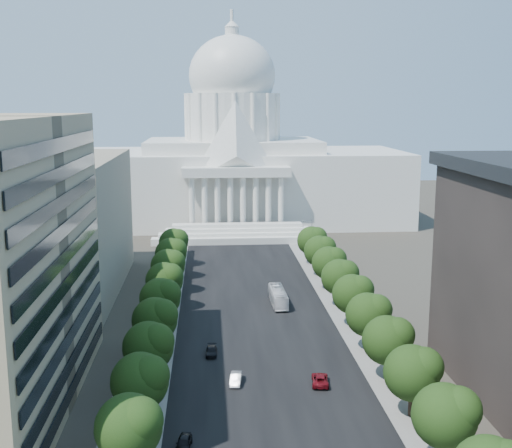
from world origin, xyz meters
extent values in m
cube|color=black|center=(0.00, 90.00, 0.00)|extent=(30.00, 260.00, 0.01)
cube|color=gray|center=(-19.00, 90.00, 0.00)|extent=(8.00, 260.00, 0.02)
cube|color=gray|center=(19.00, 90.00, 0.00)|extent=(8.00, 260.00, 0.02)
cube|color=white|center=(0.00, 185.00, 12.50)|extent=(120.00, 50.00, 25.00)
cube|color=white|center=(0.00, 185.00, 27.00)|extent=(60.00, 40.00, 4.00)
cube|color=white|center=(0.00, 158.00, 20.50)|extent=(34.00, 8.00, 3.00)
cylinder|color=white|center=(0.00, 185.00, 37.00)|extent=(32.00, 32.00, 16.00)
ellipsoid|color=white|center=(0.00, 185.00, 51.00)|extent=(30.00, 30.00, 27.60)
cylinder|color=white|center=(0.00, 185.00, 64.00)|extent=(4.80, 4.80, 7.00)
cone|color=white|center=(0.00, 185.00, 68.50)|extent=(5.20, 5.20, 2.50)
cylinder|color=white|center=(0.00, 185.00, 71.00)|extent=(1.20, 1.20, 4.00)
cube|color=gray|center=(-48.00, 100.00, 15.00)|extent=(38.00, 52.00, 30.00)
sphere|color=black|center=(-18.00, 24.00, 6.17)|extent=(7.60, 7.60, 7.60)
sphere|color=black|center=(-16.67, 23.24, 7.31)|extent=(5.32, 5.32, 5.32)
cylinder|color=#33261C|center=(-18.00, 36.00, 1.47)|extent=(0.56, 0.56, 2.94)
sphere|color=black|center=(-18.00, 36.00, 6.17)|extent=(7.60, 7.60, 7.60)
sphere|color=black|center=(-16.67, 35.24, 7.31)|extent=(5.32, 5.32, 5.32)
cylinder|color=#33261C|center=(-18.00, 48.00, 1.47)|extent=(0.56, 0.56, 2.94)
sphere|color=black|center=(-18.00, 48.00, 6.17)|extent=(7.60, 7.60, 7.60)
sphere|color=black|center=(-16.67, 47.24, 7.31)|extent=(5.32, 5.32, 5.32)
cylinder|color=#33261C|center=(-18.00, 60.00, 1.47)|extent=(0.56, 0.56, 2.94)
sphere|color=black|center=(-18.00, 60.00, 6.17)|extent=(7.60, 7.60, 7.60)
sphere|color=black|center=(-16.67, 59.24, 7.31)|extent=(5.32, 5.32, 5.32)
cylinder|color=#33261C|center=(-18.00, 72.00, 1.47)|extent=(0.56, 0.56, 2.94)
sphere|color=black|center=(-18.00, 72.00, 6.17)|extent=(7.60, 7.60, 7.60)
sphere|color=black|center=(-16.67, 71.24, 7.31)|extent=(5.32, 5.32, 5.32)
cylinder|color=#33261C|center=(-18.00, 84.00, 1.47)|extent=(0.56, 0.56, 2.94)
sphere|color=black|center=(-18.00, 84.00, 6.17)|extent=(7.60, 7.60, 7.60)
sphere|color=black|center=(-16.67, 83.24, 7.31)|extent=(5.32, 5.32, 5.32)
cylinder|color=#33261C|center=(-18.00, 96.00, 1.47)|extent=(0.56, 0.56, 2.94)
sphere|color=black|center=(-18.00, 96.00, 6.17)|extent=(7.60, 7.60, 7.60)
sphere|color=black|center=(-16.67, 95.24, 7.31)|extent=(5.32, 5.32, 5.32)
cylinder|color=#33261C|center=(-18.00, 108.00, 1.47)|extent=(0.56, 0.56, 2.94)
sphere|color=black|center=(-18.00, 108.00, 6.17)|extent=(7.60, 7.60, 7.60)
sphere|color=black|center=(-16.67, 107.24, 7.31)|extent=(5.32, 5.32, 5.32)
cylinder|color=#33261C|center=(-18.00, 120.00, 1.47)|extent=(0.56, 0.56, 2.94)
sphere|color=black|center=(-18.00, 120.00, 6.17)|extent=(7.60, 7.60, 7.60)
sphere|color=black|center=(-16.67, 119.24, 7.31)|extent=(5.32, 5.32, 5.32)
sphere|color=black|center=(18.00, 24.00, 6.17)|extent=(7.60, 7.60, 7.60)
sphere|color=black|center=(19.33, 23.24, 7.31)|extent=(5.32, 5.32, 5.32)
cylinder|color=#33261C|center=(18.00, 36.00, 1.47)|extent=(0.56, 0.56, 2.94)
sphere|color=black|center=(18.00, 36.00, 6.17)|extent=(7.60, 7.60, 7.60)
sphere|color=black|center=(19.33, 35.24, 7.31)|extent=(5.32, 5.32, 5.32)
cylinder|color=#33261C|center=(18.00, 48.00, 1.47)|extent=(0.56, 0.56, 2.94)
sphere|color=black|center=(18.00, 48.00, 6.17)|extent=(7.60, 7.60, 7.60)
sphere|color=black|center=(19.33, 47.24, 7.31)|extent=(5.32, 5.32, 5.32)
cylinder|color=#33261C|center=(18.00, 60.00, 1.47)|extent=(0.56, 0.56, 2.94)
sphere|color=black|center=(18.00, 60.00, 6.17)|extent=(7.60, 7.60, 7.60)
sphere|color=black|center=(19.33, 59.24, 7.31)|extent=(5.32, 5.32, 5.32)
cylinder|color=#33261C|center=(18.00, 72.00, 1.47)|extent=(0.56, 0.56, 2.94)
sphere|color=black|center=(18.00, 72.00, 6.17)|extent=(7.60, 7.60, 7.60)
sphere|color=black|center=(19.33, 71.24, 7.31)|extent=(5.32, 5.32, 5.32)
cylinder|color=#33261C|center=(18.00, 84.00, 1.47)|extent=(0.56, 0.56, 2.94)
sphere|color=black|center=(18.00, 84.00, 6.17)|extent=(7.60, 7.60, 7.60)
sphere|color=black|center=(19.33, 83.24, 7.31)|extent=(5.32, 5.32, 5.32)
cylinder|color=#33261C|center=(18.00, 96.00, 1.47)|extent=(0.56, 0.56, 2.94)
sphere|color=black|center=(18.00, 96.00, 6.17)|extent=(7.60, 7.60, 7.60)
sphere|color=black|center=(19.33, 95.24, 7.31)|extent=(5.32, 5.32, 5.32)
cylinder|color=#33261C|center=(18.00, 108.00, 1.47)|extent=(0.56, 0.56, 2.94)
sphere|color=black|center=(18.00, 108.00, 6.17)|extent=(7.60, 7.60, 7.60)
sphere|color=black|center=(19.33, 107.24, 7.31)|extent=(5.32, 5.32, 5.32)
cylinder|color=#33261C|center=(18.00, 120.00, 1.47)|extent=(0.56, 0.56, 2.94)
sphere|color=black|center=(18.00, 120.00, 6.17)|extent=(7.60, 7.60, 7.60)
sphere|color=black|center=(19.33, 119.24, 7.31)|extent=(5.32, 5.32, 5.32)
cylinder|color=gray|center=(20.50, 35.00, 4.50)|extent=(0.18, 0.18, 9.00)
cylinder|color=gray|center=(19.30, 35.00, 8.80)|extent=(2.40, 0.14, 0.14)
sphere|color=gray|center=(18.20, 35.00, 8.70)|extent=(0.44, 0.44, 0.44)
cylinder|color=gray|center=(20.50, 60.00, 4.50)|extent=(0.18, 0.18, 9.00)
cylinder|color=gray|center=(19.30, 60.00, 8.80)|extent=(2.40, 0.14, 0.14)
sphere|color=gray|center=(18.20, 60.00, 8.70)|extent=(0.44, 0.44, 0.44)
cylinder|color=gray|center=(20.50, 85.00, 4.50)|extent=(0.18, 0.18, 9.00)
cylinder|color=gray|center=(19.30, 85.00, 8.80)|extent=(2.40, 0.14, 0.14)
sphere|color=gray|center=(18.20, 85.00, 8.70)|extent=(0.44, 0.44, 0.44)
cylinder|color=gray|center=(20.50, 110.00, 4.50)|extent=(0.18, 0.18, 9.00)
cylinder|color=gray|center=(19.30, 110.00, 8.80)|extent=(2.40, 0.14, 0.14)
sphere|color=gray|center=(18.20, 110.00, 8.70)|extent=(0.44, 0.44, 0.44)
cylinder|color=gray|center=(20.50, 135.00, 4.50)|extent=(0.18, 0.18, 9.00)
cylinder|color=gray|center=(19.30, 135.00, 8.80)|extent=(2.40, 0.14, 0.14)
sphere|color=gray|center=(18.20, 135.00, 8.70)|extent=(0.44, 0.44, 0.44)
imported|color=black|center=(-12.22, 29.79, 0.73)|extent=(2.26, 4.47, 1.46)
imported|color=#B4B6BC|center=(-5.03, 47.91, 0.74)|extent=(2.09, 4.62, 1.47)
imported|color=maroon|center=(7.58, 46.69, 0.73)|extent=(3.09, 5.53, 1.46)
imported|color=black|center=(-8.64, 59.28, 0.65)|extent=(2.06, 4.58, 1.30)
imported|color=white|center=(5.52, 85.98, 1.69)|extent=(3.08, 12.17, 3.37)
camera|label=1|loc=(-8.77, -42.64, 41.57)|focal=45.00mm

